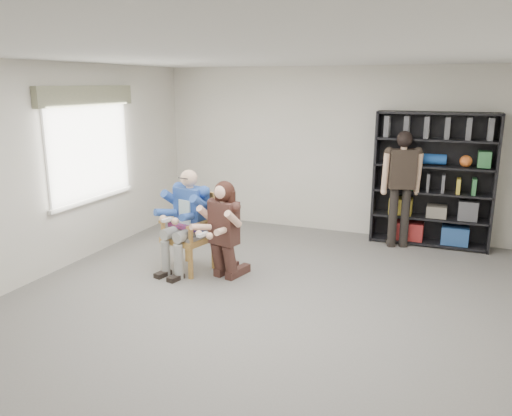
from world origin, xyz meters
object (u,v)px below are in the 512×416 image
at_px(seated_man, 188,221).
at_px(bookshelf, 433,180).
at_px(kneeling_woman, 222,232).
at_px(standing_man, 401,190).
at_px(armchair, 188,232).

height_order(seated_man, bookshelf, bookshelf).
bearing_deg(bookshelf, kneeling_woman, -133.92).
bearing_deg(seated_man, standing_man, 52.88).
bearing_deg(seated_man, kneeling_woman, 1.65).
distance_m(seated_man, standing_man, 3.34).
relative_size(seated_man, kneeling_woman, 1.09).
relative_size(seated_man, standing_man, 0.78).
bearing_deg(standing_man, kneeling_woman, -150.97).
distance_m(bookshelf, standing_man, 0.54).
height_order(seated_man, kneeling_woman, seated_man).
relative_size(armchair, seated_man, 0.77).
distance_m(armchair, seated_man, 0.16).
height_order(bookshelf, standing_man, bookshelf).
distance_m(kneeling_woman, standing_man, 3.01).
relative_size(bookshelf, standing_man, 1.16).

